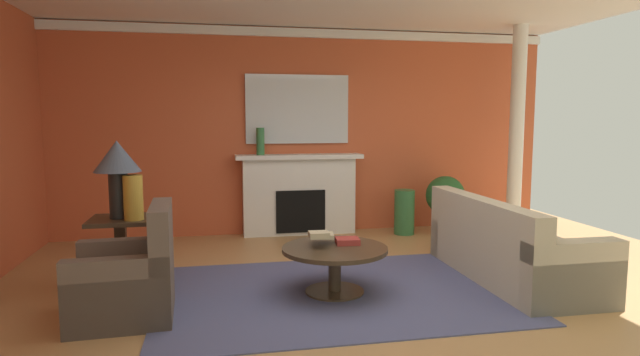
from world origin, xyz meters
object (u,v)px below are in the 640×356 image
object	(u,v)px
mantel_mirror	(298,109)
side_table	(121,248)
vase_mantel_left	(260,141)
table_lamp	(117,164)
sofa	(508,251)
coffee_table	(335,259)
vase_tall_corner	(404,212)
armchair_near_window	(128,282)
potted_plant	(445,199)
vase_on_side_table	(133,198)
fireplace	(299,196)

from	to	relation	value
mantel_mirror	side_table	size ratio (longest dim) A/B	2.11
side_table	vase_mantel_left	bearing A→B (deg)	52.69
mantel_mirror	vase_mantel_left	world-z (taller)	mantel_mirror
side_table	table_lamp	bearing A→B (deg)	90.00
sofa	coffee_table	size ratio (longest dim) A/B	2.10
side_table	vase_tall_corner	bearing A→B (deg)	26.35
mantel_mirror	side_table	distance (m)	3.33
mantel_mirror	armchair_near_window	distance (m)	3.85
vase_tall_corner	potted_plant	world-z (taller)	potted_plant
side_table	armchair_near_window	bearing A→B (deg)	-77.16
armchair_near_window	table_lamp	world-z (taller)	table_lamp
sofa	potted_plant	size ratio (longest dim) A/B	2.53
armchair_near_window	side_table	bearing A→B (deg)	102.84
vase_on_side_table	coffee_table	bearing A→B (deg)	-13.23
vase_tall_corner	potted_plant	xyz separation A→B (m)	(0.60, -0.05, 0.17)
armchair_near_window	fireplace	bearing A→B (deg)	56.64
side_table	vase_tall_corner	xyz separation A→B (m)	(3.57, 1.77, -0.08)
fireplace	vase_on_side_table	bearing A→B (deg)	-131.54
mantel_mirror	vase_mantel_left	distance (m)	0.73
fireplace	vase_on_side_table	size ratio (longest dim) A/B	4.23
sofa	vase_mantel_left	xyz separation A→B (m)	(-2.33, 2.48, 1.04)
side_table	sofa	bearing A→B (deg)	-6.81
vase_tall_corner	table_lamp	bearing A→B (deg)	-153.65
sofa	armchair_near_window	distance (m)	3.70
sofa	vase_tall_corner	xyz separation A→B (m)	(-0.30, 2.23, 0.02)
vase_tall_corner	vase_mantel_left	size ratio (longest dim) A/B	1.69
potted_plant	vase_mantel_left	bearing A→B (deg)	173.44
side_table	potted_plant	bearing A→B (deg)	22.37
table_lamp	vase_mantel_left	xyz separation A→B (m)	(1.54, 2.02, 0.12)
vase_mantel_left	mantel_mirror	bearing A→B (deg)	17.18
potted_plant	fireplace	bearing A→B (deg)	170.41
side_table	potted_plant	distance (m)	4.51
coffee_table	mantel_mirror	bearing A→B (deg)	88.36
armchair_near_window	potted_plant	bearing A→B (deg)	32.49
mantel_mirror	vase_tall_corner	size ratio (longest dim) A/B	2.31
armchair_near_window	potted_plant	distance (m)	4.72
fireplace	vase_on_side_table	xyz separation A→B (m)	(-1.94, -2.19, 0.37)
fireplace	vase_tall_corner	distance (m)	1.53
vase_on_side_table	sofa	bearing A→B (deg)	-5.26
table_lamp	vase_mantel_left	bearing A→B (deg)	52.69
coffee_table	vase_on_side_table	distance (m)	1.99
mantel_mirror	sofa	distance (m)	3.52
sofa	vase_on_side_table	distance (m)	3.79
mantel_mirror	table_lamp	bearing A→B (deg)	-133.66
vase_tall_corner	vase_mantel_left	xyz separation A→B (m)	(-2.03, 0.25, 1.02)
fireplace	vase_tall_corner	size ratio (longest dim) A/B	2.81
potted_plant	vase_on_side_table	bearing A→B (deg)	-155.45
sofa	vase_mantel_left	size ratio (longest dim) A/B	5.55
coffee_table	potted_plant	xyz separation A→B (m)	(2.16, 2.27, 0.16)
vase_tall_corner	potted_plant	distance (m)	0.63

